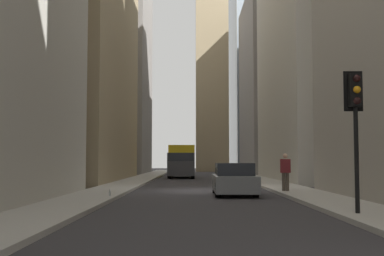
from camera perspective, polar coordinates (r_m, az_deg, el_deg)
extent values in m
plane|color=#302D30|center=(24.63, 1.08, -7.39)|extent=(135.00, 135.00, 0.00)
cube|color=#A8A399|center=(24.96, -9.39, -7.13)|extent=(90.00, 2.20, 0.14)
cube|color=#A8A399|center=(25.11, 11.48, -7.09)|extent=(90.00, 2.20, 0.14)
cube|color=#B7B2A5|center=(39.68, 16.70, 13.55)|extent=(17.02, 10.00, 26.54)
cube|color=gray|center=(56.90, 11.32, 4.93)|extent=(15.21, 10.00, 20.20)
cube|color=gray|center=(57.37, -10.24, 9.06)|extent=(12.03, 10.00, 28.50)
cube|color=#9E8966|center=(38.19, -15.59, 9.71)|extent=(18.27, 10.00, 20.74)
cube|color=#9E8966|center=(67.00, 2.34, 5.66)|extent=(4.37, 4.37, 25.09)
cube|color=yellow|center=(43.67, -1.18, -3.80)|extent=(4.60, 2.25, 2.60)
cube|color=#38383D|center=(40.48, -1.28, -4.29)|extent=(1.90, 2.25, 1.90)
cube|color=black|center=(40.47, -1.28, -3.44)|extent=(1.92, 2.09, 0.64)
cylinder|color=black|center=(40.48, 0.11, -5.36)|extent=(0.88, 0.28, 0.88)
cylinder|color=black|center=(40.53, -2.68, -5.35)|extent=(0.88, 0.28, 0.88)
cylinder|color=black|center=(45.08, 0.12, -5.20)|extent=(0.88, 0.28, 0.88)
cylinder|color=black|center=(45.12, -2.40, -5.19)|extent=(0.88, 0.28, 0.88)
cube|color=slate|center=(21.55, 4.97, -6.49)|extent=(4.30, 1.78, 0.70)
cube|color=black|center=(21.33, 5.00, -4.85)|extent=(2.10, 1.58, 0.54)
cylinder|color=black|center=(22.98, 6.63, -6.83)|extent=(0.64, 0.22, 0.64)
cylinder|color=black|center=(22.86, 2.72, -6.86)|extent=(0.64, 0.22, 0.64)
cylinder|color=black|center=(20.30, 7.50, -7.22)|extent=(0.64, 0.22, 0.64)
cylinder|color=black|center=(20.17, 3.07, -7.27)|extent=(0.64, 0.22, 0.64)
cylinder|color=black|center=(13.68, 18.79, -3.55)|extent=(0.12, 0.12, 2.83)
cube|color=black|center=(13.81, 18.63, 4.21)|extent=(0.28, 0.32, 0.90)
cube|color=black|center=(13.95, 18.42, 4.13)|extent=(0.03, 0.52, 1.10)
sphere|color=black|center=(13.70, 18.81, 5.55)|extent=(0.20, 0.20, 0.20)
sphere|color=orange|center=(13.66, 18.84, 4.30)|extent=(0.20, 0.20, 0.20)
sphere|color=black|center=(13.62, 18.87, 3.05)|extent=(0.20, 0.20, 0.20)
cylinder|color=#473D33|center=(22.71, 11.15, -6.23)|extent=(0.16, 0.16, 0.83)
cylinder|color=#473D33|center=(22.68, 10.73, -6.24)|extent=(0.16, 0.16, 0.83)
cube|color=maroon|center=(22.68, 10.92, -4.40)|extent=(0.26, 0.44, 0.63)
sphere|color=tan|center=(22.67, 10.90, -3.23)|extent=(0.22, 0.22, 0.22)
cylinder|color=#999EA3|center=(19.50, -9.64, -7.58)|extent=(0.07, 0.07, 0.20)
cylinder|color=#999EA3|center=(19.49, -9.63, -7.18)|extent=(0.03, 0.03, 0.07)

